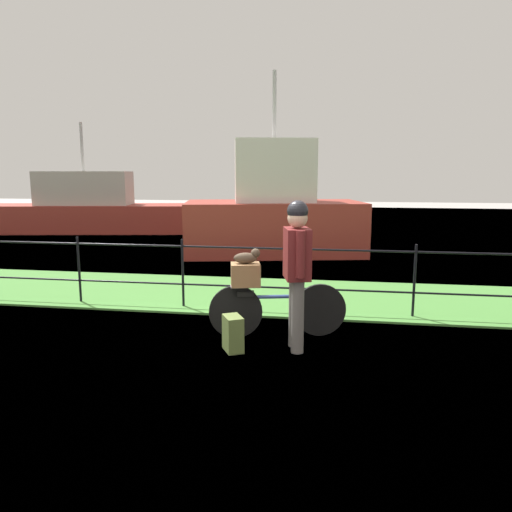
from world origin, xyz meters
TOP-DOWN VIEW (x-y plane):
  - ground_plane at (0.00, 0.00)m, footprint 60.00×60.00m
  - grass_strip at (0.00, 2.90)m, footprint 27.00×2.40m
  - harbor_water at (0.00, 9.45)m, footprint 30.00×30.00m
  - iron_fence at (0.00, 2.01)m, footprint 18.04×0.04m
  - bicycle_main at (0.69, 0.96)m, footprint 1.64×0.44m
  - wooden_crate at (0.33, 0.88)m, footprint 0.40×0.34m
  - terrier_dog at (0.35, 0.88)m, footprint 0.32×0.20m
  - cyclist_person at (0.96, 0.57)m, footprint 0.35×0.53m
  - backpack_on_paving at (0.27, 0.41)m, footprint 0.29×0.33m
  - moored_boat_near at (-0.12, 7.19)m, footprint 4.63×3.00m
  - moored_boat_mid at (-6.96, 10.60)m, footprint 7.11×2.90m

SIDE VIEW (x-z plane):
  - ground_plane at x=0.00m, z-range 0.00..0.00m
  - harbor_water at x=0.00m, z-range 0.00..0.00m
  - grass_strip at x=0.00m, z-range 0.00..0.03m
  - backpack_on_paving at x=0.27m, z-range 0.00..0.40m
  - bicycle_main at x=0.69m, z-range 0.02..0.66m
  - iron_fence at x=0.00m, z-range 0.08..1.11m
  - moored_boat_mid at x=-6.96m, z-range -1.08..2.55m
  - wooden_crate at x=0.33m, z-range 0.64..0.91m
  - terrier_dog at x=0.35m, z-range 0.90..1.08m
  - cyclist_person at x=0.96m, z-range 0.16..1.84m
  - moored_boat_near at x=-0.12m, z-range -1.18..3.19m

